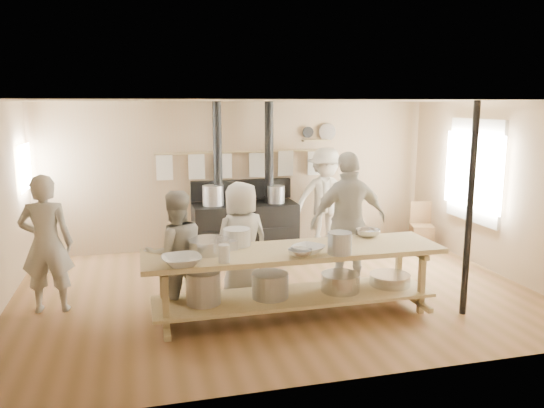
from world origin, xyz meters
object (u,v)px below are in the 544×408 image
(roasting_pan, at_px, (213,246))
(cook_left, at_px, (176,254))
(cook_right, at_px, (349,221))
(prep_table, at_px, (293,275))
(cook_by_window, at_px, (325,199))
(cook_far_left, at_px, (46,244))
(cook_center, at_px, (242,241))
(chair, at_px, (421,234))
(stove, at_px, (244,222))

(roasting_pan, bearing_deg, cook_left, 155.29)
(cook_right, bearing_deg, prep_table, 32.38)
(cook_left, relative_size, cook_by_window, 0.86)
(cook_right, relative_size, cook_by_window, 1.07)
(cook_left, height_order, cook_by_window, cook_by_window)
(prep_table, relative_size, cook_far_left, 2.08)
(prep_table, bearing_deg, cook_right, 37.16)
(cook_left, height_order, roasting_pan, cook_left)
(cook_center, relative_size, cook_right, 0.82)
(cook_center, bearing_deg, chair, -170.53)
(cook_by_window, xyz_separation_m, chair, (1.73, -0.37, -0.66))
(stove, xyz_separation_m, cook_far_left, (-2.90, -2.10, 0.35))
(stove, height_order, prep_table, stove)
(cook_left, height_order, cook_center, cook_center)
(cook_far_left, xyz_separation_m, chair, (6.06, 1.56, -0.63))
(cook_by_window, bearing_deg, prep_table, -113.69)
(prep_table, bearing_deg, stove, 89.96)
(cook_center, relative_size, roasting_pan, 3.11)
(chair, bearing_deg, cook_far_left, -147.93)
(prep_table, xyz_separation_m, roasting_pan, (-0.95, 0.18, 0.39))
(roasting_pan, bearing_deg, stove, 71.44)
(cook_right, height_order, roasting_pan, cook_right)
(prep_table, relative_size, roasting_pan, 7.11)
(stove, bearing_deg, cook_center, -102.23)
(cook_far_left, relative_size, chair, 2.14)
(prep_table, distance_m, cook_by_window, 3.21)
(chair, distance_m, roasting_pan, 4.76)
(cook_center, bearing_deg, roasting_pan, 34.41)
(stove, height_order, cook_by_window, stove)
(cook_by_window, relative_size, chair, 2.23)
(prep_table, distance_m, cook_right, 1.36)
(stove, bearing_deg, cook_left, -117.44)
(stove, relative_size, cook_left, 1.67)
(stove, height_order, roasting_pan, stove)
(cook_center, bearing_deg, stove, -118.30)
(cook_far_left, bearing_deg, chair, -161.45)
(cook_center, height_order, chair, cook_center)
(chair, bearing_deg, cook_left, -137.45)
(cook_left, bearing_deg, cook_right, -179.59)
(cook_left, bearing_deg, cook_far_left, -28.75)
(cook_right, xyz_separation_m, chair, (2.14, 1.71, -0.72))
(roasting_pan, bearing_deg, chair, 29.23)
(roasting_pan, bearing_deg, cook_right, 16.78)
(prep_table, xyz_separation_m, cook_by_window, (1.44, 2.85, 0.38))
(roasting_pan, bearing_deg, prep_table, -10.72)
(chair, bearing_deg, prep_table, -124.27)
(cook_far_left, bearing_deg, prep_table, 166.51)
(stove, height_order, cook_left, stove)
(stove, bearing_deg, chair, -9.60)
(stove, distance_m, cook_left, 2.99)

